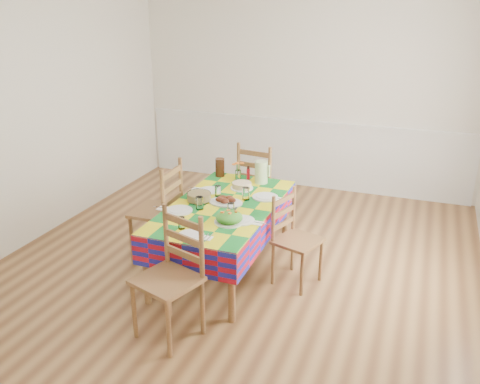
% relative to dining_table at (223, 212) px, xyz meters
% --- Properties ---
extents(room, '(4.58, 5.08, 2.78)m').
position_rel_dining_table_xyz_m(room, '(0.10, 0.05, 0.76)').
color(room, brown).
rests_on(room, ground).
extents(wainscot, '(4.41, 0.06, 0.92)m').
position_rel_dining_table_xyz_m(wainscot, '(0.10, 2.53, -0.10)').
color(wainscot, white).
rests_on(wainscot, room).
extents(dining_table, '(0.91, 1.70, 0.66)m').
position_rel_dining_table_xyz_m(dining_table, '(0.00, 0.00, 0.00)').
color(dining_table, brown).
rests_on(dining_table, room).
extents(setting_near_head, '(0.34, 0.23, 0.10)m').
position_rel_dining_table_xyz_m(setting_near_head, '(-0.04, -0.65, 0.09)').
color(setting_near_head, white).
rests_on(setting_near_head, dining_table).
extents(setting_left_near, '(0.45, 0.26, 0.12)m').
position_rel_dining_table_xyz_m(setting_left_near, '(-0.26, -0.24, 0.10)').
color(setting_left_near, white).
rests_on(setting_left_near, dining_table).
extents(setting_left_far, '(0.38, 0.23, 0.10)m').
position_rel_dining_table_xyz_m(setting_left_far, '(-0.23, 0.25, 0.09)').
color(setting_left_far, white).
rests_on(setting_left_far, dining_table).
extents(setting_right_near, '(0.41, 0.24, 0.11)m').
position_rel_dining_table_xyz_m(setting_right_near, '(0.24, -0.25, 0.09)').
color(setting_right_near, white).
rests_on(setting_right_near, dining_table).
extents(setting_right_far, '(0.46, 0.27, 0.12)m').
position_rel_dining_table_xyz_m(setting_right_far, '(0.25, 0.26, 0.10)').
color(setting_right_far, white).
rests_on(setting_right_far, dining_table).
extents(meat_platter, '(0.32, 0.23, 0.06)m').
position_rel_dining_table_xyz_m(meat_platter, '(0.01, 0.04, 0.10)').
color(meat_platter, white).
rests_on(meat_platter, dining_table).
extents(salad_platter, '(0.26, 0.26, 0.11)m').
position_rel_dining_table_xyz_m(salad_platter, '(0.20, -0.35, 0.11)').
color(salad_platter, white).
rests_on(salad_platter, dining_table).
extents(pasta_bowl, '(0.22, 0.22, 0.08)m').
position_rel_dining_table_xyz_m(pasta_bowl, '(-0.25, 0.01, 0.11)').
color(pasta_bowl, white).
rests_on(pasta_bowl, dining_table).
extents(cake, '(0.23, 0.23, 0.06)m').
position_rel_dining_table_xyz_m(cake, '(0.01, 0.46, 0.10)').
color(cake, white).
rests_on(cake, dining_table).
extents(serving_utensils, '(0.12, 0.26, 0.01)m').
position_rel_dining_table_xyz_m(serving_utensils, '(0.12, -0.09, 0.07)').
color(serving_utensils, black).
rests_on(serving_utensils, dining_table).
extents(flower_vase, '(0.13, 0.10, 0.20)m').
position_rel_dining_table_xyz_m(flower_vase, '(-0.12, 0.68, 0.16)').
color(flower_vase, white).
rests_on(flower_vase, dining_table).
extents(hot_sauce, '(0.03, 0.03, 0.14)m').
position_rel_dining_table_xyz_m(hot_sauce, '(-0.02, 0.74, 0.14)').
color(hot_sauce, red).
rests_on(hot_sauce, dining_table).
extents(green_pitcher, '(0.13, 0.13, 0.23)m').
position_rel_dining_table_xyz_m(green_pitcher, '(0.14, 0.69, 0.19)').
color(green_pitcher, '#BEDC9B').
rests_on(green_pitcher, dining_table).
extents(tea_pitcher, '(0.10, 0.10, 0.19)m').
position_rel_dining_table_xyz_m(tea_pitcher, '(-0.34, 0.73, 0.17)').
color(tea_pitcher, black).
rests_on(tea_pitcher, dining_table).
extents(name_card, '(0.07, 0.02, 0.01)m').
position_rel_dining_table_xyz_m(name_card, '(-0.00, -0.80, 0.08)').
color(name_card, white).
rests_on(name_card, dining_table).
extents(chair_near, '(0.54, 0.53, 0.99)m').
position_rel_dining_table_xyz_m(chair_near, '(0.01, -1.06, -0.10)').
color(chair_near, brown).
rests_on(chair_near, room).
extents(chair_far, '(0.49, 0.47, 0.98)m').
position_rel_dining_table_xyz_m(chair_far, '(-0.01, 1.06, -0.11)').
color(chair_far, brown).
rests_on(chair_far, room).
extents(chair_left, '(0.43, 0.45, 1.00)m').
position_rel_dining_table_xyz_m(chair_left, '(-0.67, 0.00, -0.10)').
color(chair_left, brown).
rests_on(chair_left, room).
extents(chair_right, '(0.46, 0.47, 0.85)m').
position_rel_dining_table_xyz_m(chair_right, '(0.68, 0.01, -0.17)').
color(chair_right, brown).
rests_on(chair_right, room).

